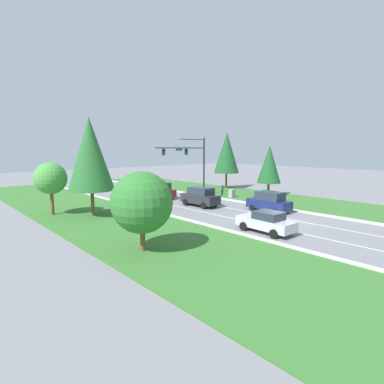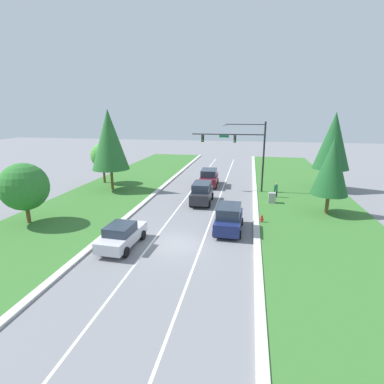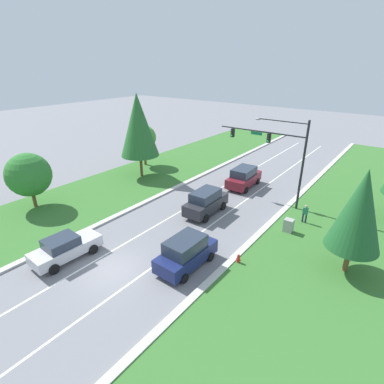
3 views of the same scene
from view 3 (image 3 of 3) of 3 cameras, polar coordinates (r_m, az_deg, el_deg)
ground_plane at (r=20.76m, az=-14.66°, el=-14.18°), size 160.00×160.00×0.00m
curb_strip_right at (r=17.54m, az=-2.04°, el=-21.32°), size 0.50×90.00×0.15m
curb_strip_left at (r=24.80m, az=-23.06°, el=-8.49°), size 0.50×90.00×0.15m
grass_verge_right at (r=15.89m, az=15.03°, el=-28.86°), size 10.00×90.00×0.08m
grass_verge_left at (r=29.07m, az=-28.43°, el=-4.80°), size 10.00×90.00×0.08m
lane_stripe_inner_left at (r=21.98m, az=-17.70°, el=-12.22°), size 0.14×81.00×0.01m
lane_stripe_inner_right at (r=19.63m, az=-11.19°, el=-16.32°), size 0.14×81.00×0.01m
traffic_signal_mast at (r=28.06m, az=16.03°, el=8.10°), size 8.39×0.41×8.09m
charcoal_suv at (r=26.43m, az=2.65°, el=-1.87°), size 2.17×4.73×2.19m
silver_sedan at (r=22.37m, az=-23.01°, el=-9.74°), size 2.21×4.69×1.71m
navy_suv at (r=19.89m, az=-1.13°, el=-11.40°), size 2.20×4.55×2.11m
burgundy_suv at (r=32.65m, az=9.83°, el=2.81°), size 2.42×4.95×2.14m
utility_cabinet at (r=24.94m, az=17.90°, el=-6.15°), size 0.70×0.60×1.14m
pedestrian at (r=26.57m, az=20.75°, el=-3.78°), size 0.40×0.23×1.69m
fire_hydrant at (r=20.73m, az=8.82°, el=-12.48°), size 0.34×0.20×0.70m
oak_near_left_tree at (r=38.97m, az=-9.15°, el=10.20°), size 3.09×3.09×5.22m
conifer_far_right_tree at (r=20.20m, az=29.27°, el=-3.02°), size 3.20×3.20×7.01m
oak_far_left_tree at (r=30.48m, az=-28.68°, el=2.89°), size 3.91×3.91×5.15m
conifer_mid_left_tree at (r=34.38m, az=-10.19°, el=12.42°), size 4.32×4.32×9.49m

